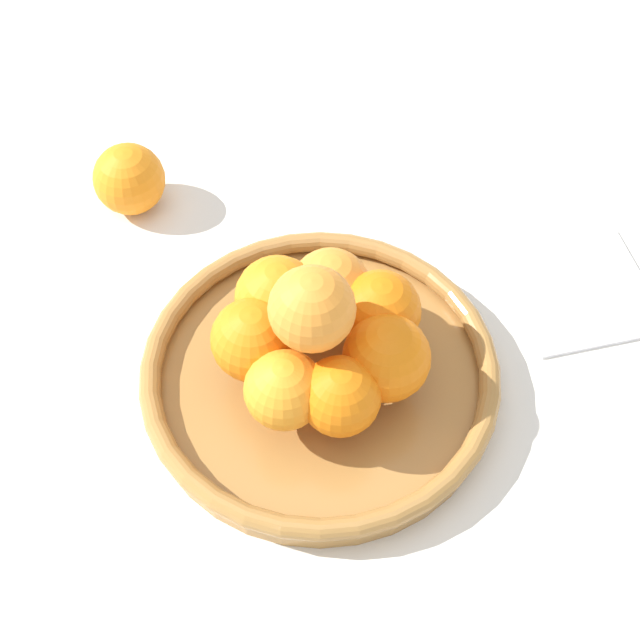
% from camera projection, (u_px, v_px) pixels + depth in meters
% --- Properties ---
extents(ground_plane, '(4.00, 4.00, 0.00)m').
position_uv_depth(ground_plane, '(320.00, 385.00, 0.77)').
color(ground_plane, silver).
extents(fruit_bowl, '(0.30, 0.30, 0.03)m').
position_uv_depth(fruit_bowl, '(320.00, 375.00, 0.76)').
color(fruit_bowl, '#A57238').
rests_on(fruit_bowl, ground_plane).
extents(orange_pile, '(0.18, 0.17, 0.12)m').
position_uv_depth(orange_pile, '(321.00, 333.00, 0.71)').
color(orange_pile, orange).
rests_on(orange_pile, fruit_bowl).
extents(stray_orange, '(0.07, 0.07, 0.07)m').
position_uv_depth(stray_orange, '(129.00, 179.00, 0.87)').
color(stray_orange, orange).
rests_on(stray_orange, ground_plane).
extents(napkin_folded, '(0.15, 0.15, 0.01)m').
position_uv_depth(napkin_folded, '(581.00, 289.00, 0.83)').
color(napkin_folded, white).
rests_on(napkin_folded, ground_plane).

